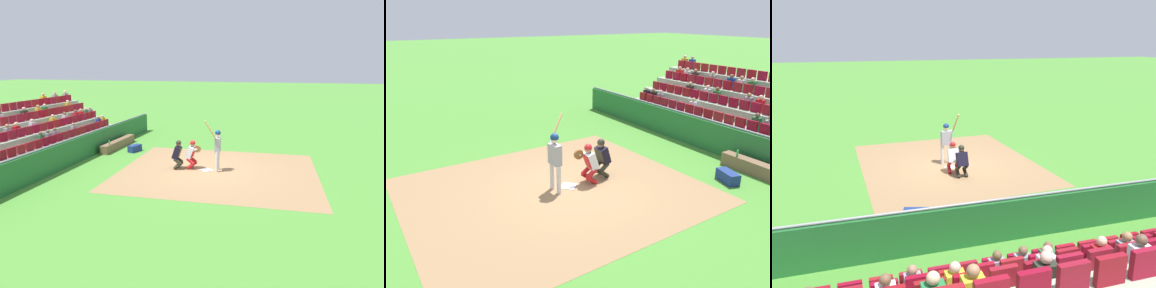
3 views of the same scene
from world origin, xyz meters
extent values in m
plane|color=#488A31|center=(0.00, 0.00, 0.00)|extent=(160.00, 160.00, 0.00)
cube|color=#94714B|center=(0.00, 0.50, 0.00)|extent=(7.55, 8.60, 0.01)
cube|color=white|center=(0.00, 0.00, 0.02)|extent=(0.62, 0.62, 0.02)
cylinder|color=silver|center=(-0.25, 0.46, 0.43)|extent=(0.14, 0.14, 0.85)
cylinder|color=silver|center=(0.13, 0.48, 0.43)|extent=(0.14, 0.14, 0.85)
cube|color=#9695A4|center=(-0.06, 0.47, 1.16)|extent=(0.46, 0.25, 0.61)
sphere|color=beige|center=(-0.06, 0.47, 1.61)|extent=(0.22, 0.22, 0.22)
sphere|color=navy|center=(-0.06, 0.47, 1.67)|extent=(0.25, 0.25, 0.25)
cylinder|color=#9695A4|center=(-0.01, 0.45, 1.44)|extent=(0.48, 0.11, 0.14)
cylinder|color=#9695A4|center=(0.17, 0.46, 1.44)|extent=(0.17, 0.14, 0.13)
cylinder|color=tan|center=(0.29, 0.22, 1.85)|extent=(0.20, 0.52, 0.79)
sphere|color=black|center=(0.23, 0.44, 1.47)|extent=(0.06, 0.06, 0.06)
cylinder|color=red|center=(-0.25, -0.67, 0.15)|extent=(0.17, 0.39, 0.34)
cylinder|color=red|center=(-0.25, -0.67, 0.37)|extent=(0.17, 0.39, 0.33)
cylinder|color=red|center=(0.07, -0.70, 0.15)|extent=(0.17, 0.39, 0.34)
cylinder|color=red|center=(0.07, -0.70, 0.37)|extent=(0.17, 0.39, 0.33)
cube|color=silver|center=(-0.09, -0.74, 0.74)|extent=(0.45, 0.45, 0.60)
cube|color=red|center=(-0.08, -0.62, 0.74)|extent=(0.40, 0.24, 0.45)
sphere|color=#AA7B53|center=(-0.08, -0.64, 1.11)|extent=(0.22, 0.22, 0.22)
cube|color=black|center=(-0.08, -0.64, 1.11)|extent=(0.21, 0.12, 0.20)
sphere|color=red|center=(-0.08, -0.64, 1.17)|extent=(0.24, 0.24, 0.24)
cylinder|color=brown|center=(0.06, -0.40, 0.95)|extent=(0.09, 0.30, 0.30)
cylinder|color=silver|center=(0.07, -0.57, 0.88)|extent=(0.12, 0.39, 0.22)
cylinder|color=#27271C|center=(-0.06, -1.26, 0.15)|extent=(0.16, 0.39, 0.34)
cylinder|color=#27271C|center=(-0.06, -1.26, 0.37)|extent=(0.16, 0.39, 0.33)
cylinder|color=#27271C|center=(0.26, -1.24, 0.15)|extent=(0.16, 0.39, 0.34)
cylinder|color=#27271C|center=(0.26, -1.24, 0.37)|extent=(0.16, 0.39, 0.33)
cube|color=black|center=(0.10, -1.32, 0.74)|extent=(0.45, 0.43, 0.60)
cube|color=#27271C|center=(0.09, -1.19, 0.74)|extent=(0.39, 0.22, 0.45)
sphere|color=brown|center=(0.09, -1.23, 1.11)|extent=(0.22, 0.22, 0.22)
cube|color=black|center=(0.09, -1.23, 1.11)|extent=(0.20, 0.11, 0.20)
sphere|color=#27271C|center=(0.09, -1.23, 1.17)|extent=(0.24, 0.24, 0.24)
cube|color=#21622D|center=(0.00, -6.21, 0.57)|extent=(16.03, 0.24, 1.14)
cylinder|color=gray|center=(0.00, -6.21, 1.18)|extent=(16.03, 0.07, 0.07)
cube|color=brown|center=(-2.84, -5.66, 0.22)|extent=(3.36, 0.40, 0.44)
cylinder|color=green|center=(-1.68, -5.58, 0.55)|extent=(0.07, 0.07, 0.22)
cube|color=navy|center=(-2.27, -4.42, 0.18)|extent=(0.83, 0.56, 0.35)
cube|color=#96A88E|center=(0.00, -8.50, 0.26)|extent=(14.07, 0.91, 0.52)
cube|color=maroon|center=(-6.42, -8.36, 0.73)|extent=(0.44, 0.10, 0.42)
cube|color=gold|center=(-6.42, -8.60, 0.78)|extent=(0.32, 0.22, 0.52)
sphere|color=#D5AC8B|center=(-6.42, -8.60, 1.14)|extent=(0.19, 0.19, 0.19)
cube|color=maroon|center=(-5.86, -8.36, 0.73)|extent=(0.44, 0.10, 0.42)
cube|color=navy|center=(-5.86, -8.60, 0.78)|extent=(0.32, 0.22, 0.52)
sphere|color=#AE7756|center=(-5.86, -8.60, 1.14)|extent=(0.19, 0.19, 0.19)
cube|color=maroon|center=(-5.30, -8.36, 0.73)|extent=(0.44, 0.10, 0.42)
cube|color=maroon|center=(-4.74, -8.36, 0.73)|extent=(0.44, 0.10, 0.42)
cube|color=maroon|center=(-4.19, -8.36, 0.73)|extent=(0.44, 0.10, 0.42)
cube|color=maroon|center=(-3.63, -8.36, 0.73)|extent=(0.44, 0.10, 0.42)
cube|color=maroon|center=(-3.07, -8.36, 0.73)|extent=(0.44, 0.10, 0.42)
cube|color=gray|center=(-3.07, -8.60, 0.78)|extent=(0.32, 0.22, 0.52)
sphere|color=#A37358|center=(-3.07, -8.60, 1.14)|extent=(0.19, 0.19, 0.19)
cube|color=maroon|center=(-2.51, -8.36, 0.73)|extent=(0.44, 0.10, 0.42)
cube|color=maroon|center=(-1.95, -8.36, 0.73)|extent=(0.44, 0.10, 0.42)
cube|color=maroon|center=(-1.40, -8.36, 0.73)|extent=(0.44, 0.10, 0.42)
cube|color=gray|center=(-1.40, -8.60, 0.78)|extent=(0.32, 0.22, 0.52)
sphere|color=brown|center=(-1.40, -8.60, 1.14)|extent=(0.19, 0.19, 0.19)
cube|color=maroon|center=(-0.84, -8.36, 0.73)|extent=(0.44, 0.10, 0.42)
cube|color=gray|center=(-0.84, -8.60, 0.78)|extent=(0.32, 0.22, 0.52)
sphere|color=brown|center=(-0.84, -8.60, 1.14)|extent=(0.19, 0.19, 0.19)
cube|color=maroon|center=(-0.28, -8.36, 0.73)|extent=(0.44, 0.10, 0.42)
cube|color=#296D3B|center=(-0.28, -8.60, 0.78)|extent=(0.32, 0.22, 0.52)
sphere|color=brown|center=(-0.28, -8.60, 1.14)|extent=(0.19, 0.19, 0.19)
cube|color=maroon|center=(0.28, -8.36, 0.73)|extent=(0.44, 0.10, 0.42)
cube|color=maroon|center=(0.84, -8.36, 0.73)|extent=(0.44, 0.10, 0.42)
cube|color=maroon|center=(1.40, -8.36, 0.73)|extent=(0.44, 0.10, 0.42)
cube|color=maroon|center=(1.95, -8.36, 0.73)|extent=(0.44, 0.10, 0.42)
cube|color=maroon|center=(2.51, -8.36, 0.73)|extent=(0.44, 0.10, 0.42)
cube|color=#96A88E|center=(0.00, -9.42, 0.52)|extent=(14.07, 0.91, 1.04)
cube|color=maroon|center=(-6.42, -9.28, 1.25)|extent=(0.44, 0.10, 0.42)
cube|color=gray|center=(-6.42, -9.52, 1.30)|extent=(0.32, 0.22, 0.52)
sphere|color=tan|center=(-6.42, -9.52, 1.66)|extent=(0.19, 0.19, 0.19)
cube|color=maroon|center=(-5.86, -9.28, 1.25)|extent=(0.44, 0.10, 0.42)
cube|color=#2F7138|center=(-5.86, -9.52, 1.30)|extent=(0.32, 0.22, 0.52)
sphere|color=beige|center=(-5.86, -9.52, 1.66)|extent=(0.19, 0.19, 0.19)
cube|color=maroon|center=(-5.30, -9.28, 1.25)|extent=(0.44, 0.10, 0.42)
cube|color=red|center=(-5.30, -9.52, 1.30)|extent=(0.32, 0.22, 0.52)
sphere|color=#D6AD87|center=(-5.30, -9.52, 1.66)|extent=(0.19, 0.19, 0.19)
cube|color=maroon|center=(-4.74, -9.28, 1.25)|extent=(0.44, 0.10, 0.42)
cube|color=red|center=(-4.74, -9.52, 1.30)|extent=(0.32, 0.22, 0.52)
sphere|color=brown|center=(-4.74, -9.52, 1.66)|extent=(0.19, 0.19, 0.19)
cube|color=maroon|center=(-4.19, -9.28, 1.25)|extent=(0.44, 0.10, 0.42)
cube|color=maroon|center=(-3.63, -9.28, 1.25)|extent=(0.44, 0.10, 0.42)
cube|color=silver|center=(-3.63, -9.52, 1.30)|extent=(0.32, 0.22, 0.52)
sphere|color=brown|center=(-3.63, -9.52, 1.66)|extent=(0.19, 0.19, 0.19)
cube|color=maroon|center=(-3.07, -9.28, 1.25)|extent=(0.44, 0.10, 0.42)
cube|color=maroon|center=(-2.51, -9.28, 1.25)|extent=(0.44, 0.10, 0.42)
cube|color=gold|center=(-2.51, -9.52, 1.30)|extent=(0.32, 0.22, 0.52)
sphere|color=beige|center=(-2.51, -9.52, 1.66)|extent=(0.19, 0.19, 0.19)
cube|color=maroon|center=(-1.95, -9.28, 1.25)|extent=(0.44, 0.10, 0.42)
cube|color=maroon|center=(-1.40, -9.28, 1.25)|extent=(0.44, 0.10, 0.42)
cube|color=maroon|center=(-0.84, -9.28, 1.25)|extent=(0.44, 0.10, 0.42)
cube|color=silver|center=(-0.84, -9.52, 1.30)|extent=(0.32, 0.22, 0.52)
sphere|color=beige|center=(-0.84, -9.52, 1.66)|extent=(0.19, 0.19, 0.19)
cube|color=maroon|center=(-0.28, -9.28, 1.25)|extent=(0.44, 0.10, 0.42)
cube|color=maroon|center=(0.28, -9.28, 1.25)|extent=(0.44, 0.10, 0.42)
cube|color=red|center=(0.28, -9.52, 1.30)|extent=(0.32, 0.22, 0.52)
sphere|color=beige|center=(0.28, -9.52, 1.66)|extent=(0.19, 0.19, 0.19)
cube|color=maroon|center=(0.84, -9.28, 1.25)|extent=(0.44, 0.10, 0.42)
cube|color=gray|center=(0.84, -9.52, 1.30)|extent=(0.32, 0.22, 0.52)
sphere|color=#A27A4F|center=(0.84, -9.52, 1.66)|extent=(0.19, 0.19, 0.19)
cube|color=maroon|center=(1.40, -9.28, 1.25)|extent=(0.44, 0.10, 0.42)
cube|color=#96A88E|center=(0.00, -10.33, 0.78)|extent=(14.07, 0.91, 1.57)
cube|color=maroon|center=(-6.42, -10.19, 1.78)|extent=(0.44, 0.10, 0.42)
cube|color=maroon|center=(-5.86, -10.19, 1.78)|extent=(0.44, 0.10, 0.42)
cube|color=maroon|center=(-5.30, -10.19, 1.78)|extent=(0.44, 0.10, 0.42)
cube|color=gold|center=(-5.30, -10.43, 1.83)|extent=(0.32, 0.22, 0.52)
sphere|color=beige|center=(-5.30, -10.43, 2.19)|extent=(0.19, 0.19, 0.19)
cube|color=maroon|center=(-4.74, -10.19, 1.78)|extent=(0.44, 0.10, 0.42)
cube|color=maroon|center=(-4.19, -10.19, 1.78)|extent=(0.44, 0.10, 0.42)
cube|color=maroon|center=(-3.63, -10.19, 1.78)|extent=(0.44, 0.10, 0.42)
cube|color=maroon|center=(-3.07, -10.19, 1.78)|extent=(0.44, 0.10, 0.42)
cube|color=#25783E|center=(-3.07, -10.43, 1.83)|extent=(0.32, 0.22, 0.52)
sphere|color=beige|center=(-3.07, -10.43, 2.19)|extent=(0.19, 0.19, 0.19)
cube|color=maroon|center=(-2.51, -10.19, 1.78)|extent=(0.44, 0.10, 0.42)
cube|color=gold|center=(-2.51, -10.43, 1.83)|extent=(0.32, 0.22, 0.52)
sphere|color=#A57F58|center=(-2.51, -10.43, 2.19)|extent=(0.19, 0.19, 0.19)
cube|color=maroon|center=(-1.95, -10.19, 1.78)|extent=(0.44, 0.10, 0.42)
cube|color=maroon|center=(-1.40, -10.19, 1.78)|extent=(0.44, 0.10, 0.42)
cube|color=#282D22|center=(-1.40, -10.43, 1.83)|extent=(0.32, 0.22, 0.52)
sphere|color=beige|center=(-1.40, -10.43, 2.19)|extent=(0.19, 0.19, 0.19)
cube|color=maroon|center=(-0.84, -10.19, 1.78)|extent=(0.44, 0.10, 0.42)
cube|color=maroon|center=(-0.28, -10.19, 1.78)|extent=(0.44, 0.10, 0.42)
cube|color=maroon|center=(0.28, -10.19, 1.78)|extent=(0.44, 0.10, 0.42)
cube|color=silver|center=(0.28, -10.43, 1.83)|extent=(0.32, 0.22, 0.52)
cube|color=maroon|center=(-6.42, -11.11, 2.30)|extent=(0.44, 0.10, 0.42)
cube|color=gray|center=(-6.42, -11.35, 2.35)|extent=(0.32, 0.22, 0.52)
sphere|color=beige|center=(-6.42, -11.35, 2.71)|extent=(0.19, 0.19, 0.19)
cube|color=maroon|center=(-5.86, -11.11, 2.30)|extent=(0.44, 0.10, 0.42)
cube|color=maroon|center=(-5.30, -11.11, 2.30)|extent=(0.44, 0.10, 0.42)
cube|color=gray|center=(-5.30, -11.35, 2.35)|extent=(0.32, 0.22, 0.52)
sphere|color=#D9A786|center=(-5.30, -11.35, 2.71)|extent=(0.19, 0.19, 0.19)
cube|color=maroon|center=(-4.74, -11.11, 2.30)|extent=(0.44, 0.10, 0.42)
cube|color=maroon|center=(-4.19, -11.11, 2.30)|extent=(0.44, 0.10, 0.42)
cube|color=gold|center=(-4.19, -11.35, 2.35)|extent=(0.32, 0.22, 0.52)
sphere|color=#D1A089|center=(-4.19, -11.35, 2.71)|extent=(0.19, 0.19, 0.19)
cube|color=maroon|center=(-3.63, -11.11, 2.30)|extent=(0.44, 0.10, 0.42)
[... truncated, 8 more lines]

